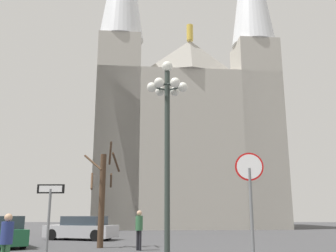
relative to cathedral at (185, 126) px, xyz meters
name	(u,v)px	position (x,y,z in m)	size (l,w,h in m)	color
cathedral	(185,126)	(0.00, 0.00, 0.00)	(20.31, 15.19, 37.66)	#ADA89E
stop_sign	(250,191)	(0.41, -31.77, -9.03)	(0.71, 0.14, 3.07)	slate
one_way_arrow_sign	(49,216)	(-4.79, -31.12, -9.64)	(0.74, 0.07, 2.33)	slate
street_lamp	(167,132)	(-1.68, -30.41, -7.23)	(1.24, 1.11, 6.14)	#2D3833
bare_tree	(102,195)	(-4.87, -23.17, -8.73)	(1.68, 1.53, 4.97)	#473323
parked_car_near_silver	(82,229)	(-6.97, -17.96, -10.49)	(4.53, 2.89, 1.38)	#B7B7BC
pedestrian_walking	(7,238)	(-5.93, -30.93, -10.21)	(0.32, 0.32, 1.57)	#33663F
pedestrian_standing	(139,226)	(-2.98, -24.37, -10.13)	(0.32, 0.32, 1.68)	black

